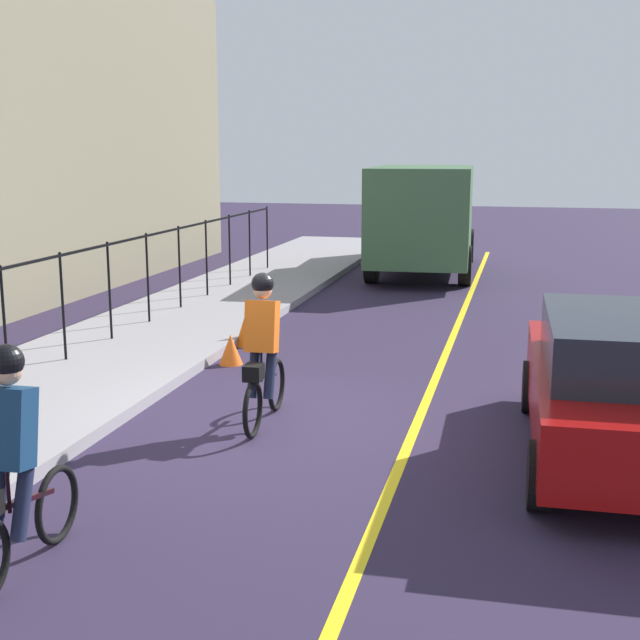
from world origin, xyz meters
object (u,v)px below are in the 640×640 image
Objects in this scene: patrol_sedan at (622,385)px; box_truck_background at (424,214)px; cyclist_lead at (263,351)px; traffic_cone_far at (246,329)px; cyclist_follow at (12,464)px; traffic_cone_near at (231,349)px.

box_truck_background is at bearing 14.12° from patrol_sedan.
traffic_cone_far is (3.89, 1.52, -0.63)m from cyclist_lead.
patrol_sedan is (3.70, -4.69, -0.09)m from cyclist_follow.
cyclist_follow is (-3.92, 0.73, 0.00)m from cyclist_lead.
box_truck_background is at bearing -3.19° from cyclist_lead.
cyclist_lead is 0.27× the size of box_truck_background.
cyclist_lead is at bearing -12.25° from cyclist_follow.
patrol_sedan is (-0.23, -3.96, -0.09)m from cyclist_lead.
box_truck_background is 10.50m from traffic_cone_near.
patrol_sedan is 13.68m from box_truck_background.
traffic_cone_near is (-10.28, 1.68, -1.32)m from box_truck_background.
patrol_sedan is 6.08m from traffic_cone_near.
box_truck_background reaches higher than traffic_cone_far.
traffic_cone_far is at bearing 165.51° from box_truck_background.
traffic_cone_far is (-9.05, 1.84, -1.27)m from box_truck_background.
traffic_cone_near is at bearing -172.33° from traffic_cone_far.
traffic_cone_far is at bearing 4.03° from cyclist_follow.
cyclist_lead is 3.97m from patrol_sedan.
box_truck_background reaches higher than cyclist_follow.
cyclist_lead is 3.23× the size of traffic_cone_far.
cyclist_follow is 16.91m from box_truck_background.
traffic_cone_near is 0.82× the size of traffic_cone_far.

